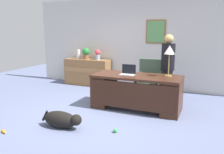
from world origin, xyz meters
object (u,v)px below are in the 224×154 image
Objects in this scene: credenza at (88,72)px; laptop at (128,72)px; person_standing at (168,68)px; armchair at (149,81)px; desk_lamp at (169,52)px; potted_plant at (86,53)px; dog_lying at (62,119)px; vase_with_flowers at (98,54)px; dog_toy_ball at (115,131)px; desk at (136,91)px; dog_toy_bone at (4,131)px; vase_empty at (78,54)px.

credenza is 2.59m from laptop.
armchair is at bearing 174.34° from person_standing.
laptop is at bearing -132.06° from person_standing.
potted_plant is (-2.87, 1.48, -0.27)m from desk_lamp.
credenza is at bearing 152.34° from desk_lamp.
dog_lying is 2.64× the size of vase_with_flowers.
vase_with_flowers reaches higher than dog_lying.
desk_lamp is 2.05m from dog_toy_ball.
laptop is 0.48× the size of desk_lamp.
dog_lying is 1.28× the size of desk_lamp.
person_standing is at bearing -17.17° from credenza.
vase_with_flowers is 0.42m from potted_plant.
credenza is 4.62× the size of laptop.
person_standing reaches higher than credenza.
laptop is at bearing -39.21° from potted_plant.
desk is 26.56× the size of dog_toy_ball.
armchair is 2.24m from dog_toy_ball.
dog_toy_bone is (-1.77, -0.78, -0.01)m from dog_toy_ball.
dog_lying is at bearing -121.60° from person_standing.
armchair is at bearing 130.36° from desk_lamp.
vase_empty reaches higher than laptop.
armchair is 2.73m from vase_empty.
person_standing is 3.78m from dog_toy_bone.
dog_lying is 2.57m from desk_lamp.
dog_toy_bone is (0.08, -3.77, -0.98)m from vase_with_flowers.
desk is 2.83m from potted_plant.
laptop reaches higher than dog_lying.
vase_empty is (-3.16, 1.48, -0.31)m from desk_lamp.
potted_plant is (-2.74, 0.83, 0.18)m from person_standing.
dog_toy_ball is at bearing -49.46° from vase_empty.
credenza is 3.82m from dog_toy_bone.
armchair is 3.43× the size of vase_empty.
armchair is 1.23m from desk_lamp.
desk_lamp is at bearing 68.13° from dog_toy_ball.
person_standing is 3.14m from vase_empty.
credenza is 4.10× the size of potted_plant.
armchair reaches higher than dog_lying.
armchair is at bearing 72.27° from laptop.
vase_empty reaches higher than desk.
person_standing reaches higher than desk.
armchair is 5.89× the size of dog_toy_bone.
desk is 1.11m from desk_lamp.
desk is 1.90× the size of armchair.
dog_lying reaches higher than dog_toy_ball.
dog_toy_bone is (0.46, -3.77, -0.39)m from credenza.
desk reaches higher than dog_toy_bone.
laptop is at bearing -39.80° from credenza.
vase_with_flowers reaches higher than desk.
credenza is at bearing -179.80° from vase_with_flowers.
vase_empty is at bearing 144.46° from laptop.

